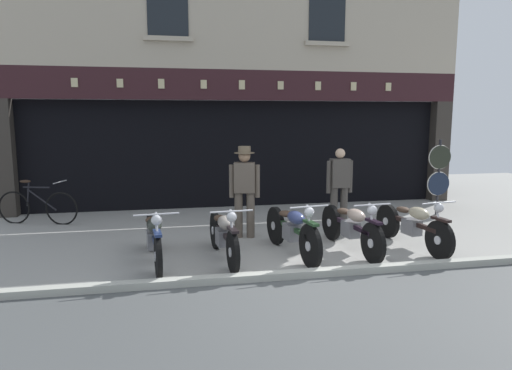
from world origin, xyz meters
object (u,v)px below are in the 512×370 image
at_px(motorcycle_center, 292,229).
at_px(leaning_bicycle, 37,206).
at_px(advert_board_near, 175,143).
at_px(tyre_sign_pole, 439,171).
at_px(motorcycle_left, 154,236).
at_px(motorcycle_center_left, 224,234).
at_px(salesman_left, 244,187).
at_px(motorcycle_center_right, 351,226).
at_px(motorcycle_right, 413,224).
at_px(shopkeeper_center, 339,183).

height_order(motorcycle_center, leaning_bicycle, motorcycle_center).
bearing_deg(advert_board_near, leaning_bicycle, -158.06).
relative_size(motorcycle_center, tyre_sign_pole, 1.17).
xyz_separation_m(motorcycle_left, advert_board_near, (0.45, 4.27, 1.18)).
bearing_deg(motorcycle_center_left, motorcycle_center, 177.02).
bearing_deg(salesman_left, motorcycle_left, 48.67).
relative_size(motorcycle_left, motorcycle_center, 1.01).
relative_size(motorcycle_left, leaning_bicycle, 1.21).
distance_m(motorcycle_left, motorcycle_center, 2.17).
bearing_deg(salesman_left, motorcycle_center_right, 154.43).
relative_size(motorcycle_left, advert_board_near, 1.83).
bearing_deg(motorcycle_right, shopkeeper_center, -79.17).
relative_size(tyre_sign_pole, advert_board_near, 1.54).
bearing_deg(shopkeeper_center, leaning_bicycle, -13.76).
bearing_deg(tyre_sign_pole, motorcycle_left, -159.54).
bearing_deg(motorcycle_right, motorcycle_center_left, -6.75).
height_order(motorcycle_center_left, leaning_bicycle, leaning_bicycle).
bearing_deg(motorcycle_center_right, motorcycle_center_left, -3.44).
distance_m(tyre_sign_pole, leaning_bicycle, 8.75).
bearing_deg(tyre_sign_pole, motorcycle_right, -129.96).
xyz_separation_m(motorcycle_center_left, tyre_sign_pole, (5.20, 2.39, 0.57)).
bearing_deg(motorcycle_center, motorcycle_center_right, 173.68).
relative_size(motorcycle_center_right, leaning_bicycle, 1.23).
bearing_deg(tyre_sign_pole, motorcycle_center_left, -155.32).
bearing_deg(tyre_sign_pole, motorcycle_center_right, -142.92).
xyz_separation_m(motorcycle_center, motorcycle_right, (2.12, 0.00, -0.01)).
bearing_deg(motorcycle_center_left, tyre_sign_pole, -160.05).
bearing_deg(motorcycle_right, leaning_bicycle, -32.37).
bearing_deg(motorcycle_center, leaning_bicycle, -42.69).
xyz_separation_m(motorcycle_center_right, leaning_bicycle, (-5.62, 3.09, -0.05)).
bearing_deg(motorcycle_left, advert_board_near, -101.86).
height_order(motorcycle_left, motorcycle_right, motorcycle_left).
relative_size(motorcycle_right, leaning_bicycle, 1.19).
height_order(motorcycle_left, shopkeeper_center, shopkeeper_center).
height_order(shopkeeper_center, tyre_sign_pole, tyre_sign_pole).
distance_m(salesman_left, shopkeeper_center, 2.16).
bearing_deg(motorcycle_left, leaning_bicycle, -57.76).
bearing_deg(motorcycle_center_left, advert_board_near, -86.77).
bearing_deg(motorcycle_right, salesman_left, -32.16).
distance_m(motorcycle_center_left, advert_board_near, 4.53).
xyz_separation_m(motorcycle_center_right, salesman_left, (-1.58, 1.20, 0.52)).
distance_m(motorcycle_right, tyre_sign_pole, 3.12).
bearing_deg(leaning_bicycle, salesman_left, 82.02).
height_order(motorcycle_right, salesman_left, salesman_left).
distance_m(motorcycle_left, leaning_bicycle, 3.95).
xyz_separation_m(motorcycle_center, shopkeeper_center, (1.51, 1.84, 0.44)).
bearing_deg(tyre_sign_pole, salesman_left, -166.48).
distance_m(motorcycle_center, motorcycle_right, 2.12).
height_order(motorcycle_center_left, salesman_left, salesman_left).
bearing_deg(motorcycle_center_right, shopkeeper_center, -110.57).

